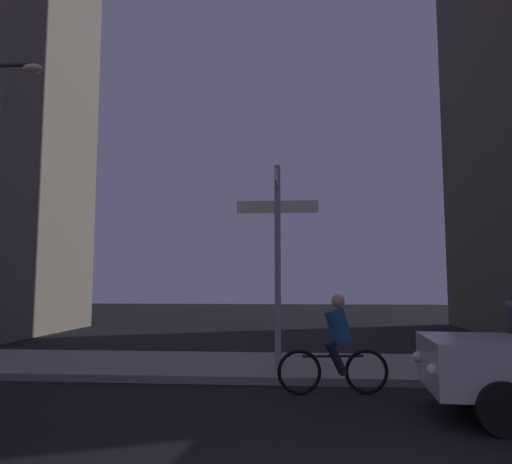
% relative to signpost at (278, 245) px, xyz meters
% --- Properties ---
extents(sidewalk_kerb, '(40.00, 3.17, 0.14)m').
position_rel_signpost_xyz_m(sidewalk_kerb, '(1.08, 0.89, -2.47)').
color(sidewalk_kerb, gray).
rests_on(sidewalk_kerb, ground_plane).
extents(signpost, '(1.60, 1.70, 3.97)m').
position_rel_signpost_xyz_m(signpost, '(0.00, 0.00, 0.00)').
color(signpost, gray).
rests_on(signpost, sidewalk_kerb).
extents(cyclist, '(1.81, 0.37, 1.61)m').
position_rel_signpost_xyz_m(cyclist, '(1.00, -1.32, -1.79)').
color(cyclist, black).
rests_on(cyclist, ground_plane).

